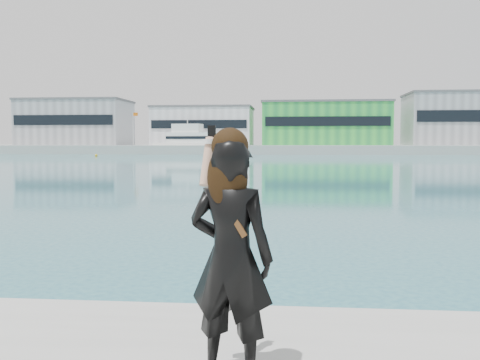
{
  "coord_description": "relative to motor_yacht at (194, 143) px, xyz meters",
  "views": [
    {
      "loc": [
        -0.26,
        -4.55,
        2.52
      ],
      "look_at": [
        -0.69,
        -0.02,
        2.2
      ],
      "focal_mm": 40.0,
      "sensor_mm": 36.0,
      "label": 1
    }
  ],
  "objects": [
    {
      "name": "warehouse_green",
      "position": [
        29.91,
        13.8,
        4.75
      ],
      "size": [
        30.6,
        16.36,
        10.5
      ],
      "color": "green",
      "rests_on": "far_quay"
    },
    {
      "name": "buoy_far",
      "position": [
        -15.54,
        -19.4,
        -2.51
      ],
      "size": [
        0.5,
        0.5,
        0.5
      ],
      "primitive_type": "sphere",
      "color": "#F0AE0C",
      "rests_on": "ground"
    },
    {
      "name": "warehouse_white",
      "position": [
        -0.09,
        13.8,
        4.25
      ],
      "size": [
        24.48,
        15.35,
        9.5
      ],
      "color": "silver",
      "rests_on": "far_quay"
    },
    {
      "name": "motor_yacht",
      "position": [
        0.0,
        0.0,
        0.0
      ],
      "size": [
        19.67,
        7.93,
        8.92
      ],
      "rotation": [
        0.0,
        0.0,
        -0.14
      ],
      "color": "white",
      "rests_on": "ground"
    },
    {
      "name": "warehouse_grey_left",
      "position": [
        -33.09,
        13.8,
        5.25
      ],
      "size": [
        26.52,
        16.36,
        11.5
      ],
      "color": "gray",
      "rests_on": "far_quay"
    },
    {
      "name": "woman",
      "position": [
        21.22,
        -114.91,
        -0.77
      ],
      "size": [
        0.72,
        0.56,
        1.85
      ],
      "rotation": [
        0.0,
        0.0,
        2.9
      ],
      "color": "black",
      "rests_on": "near_quay"
    },
    {
      "name": "flagpole_right",
      "position": [
        44.01,
        6.82,
        4.03
      ],
      "size": [
        1.28,
        0.16,
        8.0
      ],
      "color": "silver",
      "rests_on": "far_quay"
    },
    {
      "name": "far_quay",
      "position": [
        21.91,
        15.82,
        -1.51
      ],
      "size": [
        320.0,
        40.0,
        2.0
      ],
      "primitive_type": "cube",
      "color": "#9E9E99",
      "rests_on": "ground"
    },
    {
      "name": "warehouse_grey_right",
      "position": [
        61.91,
        13.8,
        5.75
      ],
      "size": [
        25.5,
        15.35,
        12.5
      ],
      "color": "gray",
      "rests_on": "far_quay"
    },
    {
      "name": "flagpole_left",
      "position": [
        -15.99,
        6.82,
        4.03
      ],
      "size": [
        1.28,
        0.16,
        8.0
      ],
      "color": "silver",
      "rests_on": "far_quay"
    }
  ]
}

